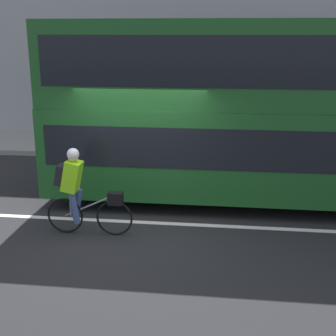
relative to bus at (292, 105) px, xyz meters
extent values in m
plane|color=#232326|center=(-2.93, -1.76, -2.07)|extent=(80.00, 80.00, 0.00)
cube|color=silver|center=(-2.93, -1.57, -2.07)|extent=(50.00, 0.14, 0.01)
cube|color=gray|center=(-2.93, 4.21, -2.00)|extent=(60.00, 2.56, 0.15)
cube|color=#9E9EA3|center=(-2.93, 5.65, 1.95)|extent=(60.00, 0.30, 8.04)
cylinder|color=black|center=(-3.10, 0.00, -1.59)|extent=(0.97, 0.30, 0.97)
cube|color=#194C1E|center=(0.00, 0.00, -0.88)|extent=(10.01, 2.57, 1.80)
cube|color=black|center=(0.00, 0.00, -0.67)|extent=(9.61, 2.59, 0.79)
cube|color=#194C1E|center=(0.00, 0.00, 0.84)|extent=(10.01, 2.47, 1.65)
cube|color=black|center=(0.00, 0.00, 0.92)|extent=(9.61, 2.49, 0.93)
torus|color=black|center=(-3.24, -2.20, -1.74)|extent=(0.66, 0.04, 0.66)
torus|color=black|center=(-4.15, -2.20, -1.74)|extent=(0.66, 0.04, 0.66)
cylinder|color=slate|center=(-3.70, -2.20, -1.53)|extent=(0.92, 0.03, 0.45)
cylinder|color=slate|center=(-4.04, -2.20, -1.50)|extent=(0.03, 0.03, 0.48)
cube|color=black|center=(-3.21, -2.20, -1.38)|extent=(0.26, 0.16, 0.22)
cube|color=#8CE019|center=(-3.98, -2.20, -0.99)|extent=(0.37, 0.32, 0.58)
cube|color=black|center=(-4.18, -2.20, -0.97)|extent=(0.21, 0.26, 0.38)
cylinder|color=#384C7A|center=(-3.94, -2.11, -1.55)|extent=(0.21, 0.11, 0.59)
cylinder|color=#384C7A|center=(-3.94, -2.29, -1.55)|extent=(0.19, 0.11, 0.59)
sphere|color=tan|center=(-3.94, -2.20, -0.63)|extent=(0.19, 0.19, 0.19)
sphere|color=silver|center=(-3.94, -2.20, -0.59)|extent=(0.21, 0.21, 0.21)
cylinder|color=#194C23|center=(-4.56, 4.09, -1.43)|extent=(0.50, 0.50, 0.99)
cylinder|color=#59595B|center=(1.28, 4.09, -0.57)|extent=(0.07, 0.07, 2.72)
cube|color=white|center=(1.28, 4.04, 0.56)|extent=(0.36, 0.02, 0.36)
camera|label=1|loc=(-1.36, -9.75, 1.45)|focal=50.00mm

